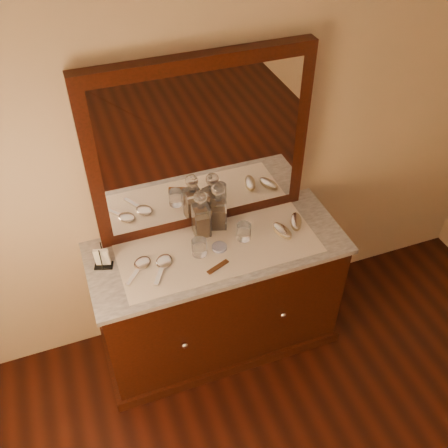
% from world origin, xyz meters
% --- Properties ---
extents(dresser_cabinet, '(1.40, 0.55, 0.82)m').
position_xyz_m(dresser_cabinet, '(0.00, 1.96, 0.41)').
color(dresser_cabinet, black).
rests_on(dresser_cabinet, floor).
extents(dresser_plinth, '(1.46, 0.59, 0.08)m').
position_xyz_m(dresser_plinth, '(0.00, 1.96, 0.04)').
color(dresser_plinth, black).
rests_on(dresser_plinth, floor).
extents(knob_left, '(0.04, 0.04, 0.04)m').
position_xyz_m(knob_left, '(-0.30, 1.67, 0.45)').
color(knob_left, silver).
rests_on(knob_left, dresser_cabinet).
extents(knob_right, '(0.04, 0.04, 0.04)m').
position_xyz_m(knob_right, '(0.30, 1.67, 0.45)').
color(knob_right, silver).
rests_on(knob_right, dresser_cabinet).
extents(marble_top, '(1.44, 0.59, 0.03)m').
position_xyz_m(marble_top, '(0.00, 1.96, 0.83)').
color(marble_top, silver).
rests_on(marble_top, dresser_cabinet).
extents(mirror_frame, '(1.20, 0.08, 1.00)m').
position_xyz_m(mirror_frame, '(0.00, 2.20, 1.35)').
color(mirror_frame, black).
rests_on(mirror_frame, marble_top).
extents(mirror_glass, '(1.06, 0.01, 0.86)m').
position_xyz_m(mirror_glass, '(0.00, 2.17, 1.35)').
color(mirror_glass, white).
rests_on(mirror_glass, marble_top).
extents(lace_runner, '(1.10, 0.45, 0.00)m').
position_xyz_m(lace_runner, '(0.00, 1.94, 0.85)').
color(lace_runner, silver).
rests_on(lace_runner, marble_top).
extents(pin_dish, '(0.11, 0.11, 0.01)m').
position_xyz_m(pin_dish, '(0.00, 1.93, 0.86)').
color(pin_dish, white).
rests_on(pin_dish, lace_runner).
extents(comb, '(0.14, 0.07, 0.01)m').
position_xyz_m(comb, '(-0.05, 1.80, 0.86)').
color(comb, brown).
rests_on(comb, lace_runner).
extents(napkin_rack, '(0.11, 0.08, 0.14)m').
position_xyz_m(napkin_rack, '(-0.62, 2.03, 0.91)').
color(napkin_rack, black).
rests_on(napkin_rack, marble_top).
extents(decanter_left, '(0.10, 0.10, 0.30)m').
position_xyz_m(decanter_left, '(-0.05, 2.08, 0.97)').
color(decanter_left, brown).
rests_on(decanter_left, lace_runner).
extents(decanter_right, '(0.11, 0.11, 0.30)m').
position_xyz_m(decanter_right, '(0.06, 2.11, 0.97)').
color(decanter_right, brown).
rests_on(decanter_right, lace_runner).
extents(brush_near, '(0.10, 0.16, 0.04)m').
position_xyz_m(brush_near, '(0.38, 1.92, 0.87)').
color(brush_near, tan).
rests_on(brush_near, lace_runner).
extents(brush_far, '(0.11, 0.16, 0.04)m').
position_xyz_m(brush_far, '(0.48, 1.97, 0.87)').
color(brush_far, tan).
rests_on(brush_far, lace_runner).
extents(hand_mirror_outer, '(0.18, 0.20, 0.02)m').
position_xyz_m(hand_mirror_outer, '(-0.44, 1.95, 0.86)').
color(hand_mirror_outer, silver).
rests_on(hand_mirror_outer, lace_runner).
extents(hand_mirror_inner, '(0.16, 0.22, 0.02)m').
position_xyz_m(hand_mirror_inner, '(-0.32, 1.92, 0.86)').
color(hand_mirror_inner, silver).
rests_on(hand_mirror_inner, lace_runner).
extents(tumblers, '(0.35, 0.12, 0.09)m').
position_xyz_m(tumblers, '(0.02, 1.95, 0.90)').
color(tumblers, white).
rests_on(tumblers, lace_runner).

